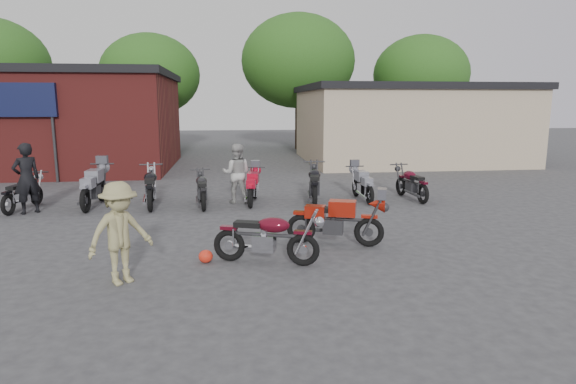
{
  "coord_description": "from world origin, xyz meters",
  "views": [
    {
      "loc": [
        -0.37,
        -8.55,
        2.86
      ],
      "look_at": [
        0.92,
        2.04,
        0.9
      ],
      "focal_mm": 30.0,
      "sensor_mm": 36.0,
      "label": 1
    }
  ],
  "objects": [
    {
      "name": "vintage_motorcycle",
      "position": [
        0.28,
        -0.2,
        0.55
      ],
      "size": [
        2.0,
        1.21,
        1.1
      ],
      "primitive_type": null,
      "rotation": [
        0.0,
        0.0,
        -0.33
      ],
      "color": "#560A19",
      "rests_on": "ground"
    },
    {
      "name": "person_dark",
      "position": [
        -5.66,
        4.63,
        0.93
      ],
      "size": [
        0.81,
        0.78,
        1.87
      ],
      "primitive_type": "imported",
      "rotation": [
        0.0,
        0.0,
        3.86
      ],
      "color": "black",
      "rests_on": "ground"
    },
    {
      "name": "row_bike_6",
      "position": [
        3.56,
        5.26,
        0.52
      ],
      "size": [
        0.67,
        1.83,
        1.05
      ],
      "primitive_type": null,
      "rotation": [
        0.0,
        0.0,
        1.61
      ],
      "color": "gray",
      "rests_on": "ground"
    },
    {
      "name": "person_light",
      "position": [
        -0.18,
        5.38,
        0.87
      ],
      "size": [
        0.92,
        0.76,
        1.73
      ],
      "primitive_type": "imported",
      "rotation": [
        0.0,
        0.0,
        3.0
      ],
      "color": "#ACACA8",
      "rests_on": "ground"
    },
    {
      "name": "row_bike_2",
      "position": [
        -2.6,
        5.19,
        0.61
      ],
      "size": [
        0.93,
        2.16,
        1.21
      ],
      "primitive_type": null,
      "rotation": [
        0.0,
        0.0,
        1.69
      ],
      "color": "black",
      "rests_on": "ground"
    },
    {
      "name": "sportbike",
      "position": [
        1.78,
        0.81,
        0.56
      ],
      "size": [
        2.03,
        1.23,
        1.12
      ],
      "primitive_type": null,
      "rotation": [
        0.0,
        0.0,
        -0.33
      ],
      "color": "#A31B0D",
      "rests_on": "ground"
    },
    {
      "name": "row_bike_5",
      "position": [
        2.08,
        5.12,
        0.62
      ],
      "size": [
        1.03,
        2.21,
        1.24
      ],
      "primitive_type": null,
      "rotation": [
        0.0,
        0.0,
        1.41
      ],
      "color": "black",
      "rests_on": "ground"
    },
    {
      "name": "tree_1",
      "position": [
        -5.0,
        22.0,
        3.7
      ],
      "size": [
        5.92,
        5.92,
        7.4
      ],
      "primitive_type": null,
      "color": "#264D14",
      "rests_on": "ground"
    },
    {
      "name": "person_tan",
      "position": [
        -2.13,
        -0.87,
        0.83
      ],
      "size": [
        1.23,
        1.15,
        1.66
      ],
      "primitive_type": "imported",
      "rotation": [
        0.0,
        0.0,
        0.66
      ],
      "color": "#9C9460",
      "rests_on": "ground"
    },
    {
      "name": "row_bike_4",
      "position": [
        0.29,
        5.25,
        0.53
      ],
      "size": [
        0.88,
        1.91,
        1.07
      ],
      "primitive_type": null,
      "rotation": [
        0.0,
        0.0,
        1.42
      ],
      "color": "red",
      "rests_on": "ground"
    },
    {
      "name": "tree_3",
      "position": [
        12.0,
        22.0,
        3.8
      ],
      "size": [
        6.08,
        6.08,
        7.6
      ],
      "primitive_type": null,
      "color": "#264D14",
      "rests_on": "ground"
    },
    {
      "name": "row_bike_1",
      "position": [
        -4.17,
        5.32,
        0.62
      ],
      "size": [
        0.75,
        2.15,
        1.24
      ],
      "primitive_type": null,
      "rotation": [
        0.0,
        0.0,
        1.55
      ],
      "color": "gray",
      "rests_on": "ground"
    },
    {
      "name": "stucco_building",
      "position": [
        8.5,
        15.0,
        1.75
      ],
      "size": [
        10.0,
        8.0,
        3.5
      ],
      "primitive_type": "cube",
      "color": "tan",
      "rests_on": "ground"
    },
    {
      "name": "row_bike_3",
      "position": [
        -1.17,
        5.0,
        0.53
      ],
      "size": [
        0.79,
        1.89,
        1.06
      ],
      "primitive_type": null,
      "rotation": [
        0.0,
        0.0,
        1.67
      ],
      "color": "black",
      "rests_on": "ground"
    },
    {
      "name": "row_bike_0",
      "position": [
        -5.98,
        5.11,
        0.53
      ],
      "size": [
        0.89,
        1.89,
        1.05
      ],
      "primitive_type": null,
      "rotation": [
        0.0,
        0.0,
        1.4
      ],
      "color": "black",
      "rests_on": "ground"
    },
    {
      "name": "helmet",
      "position": [
        -0.84,
        -0.01,
        0.12
      ],
      "size": [
        0.31,
        0.31,
        0.24
      ],
      "primitive_type": "ellipsoid",
      "rotation": [
        0.0,
        0.0,
        -0.19
      ],
      "color": "red",
      "rests_on": "ground"
    },
    {
      "name": "brick_building",
      "position": [
        -9.0,
        14.0,
        2.0
      ],
      "size": [
        12.0,
        8.0,
        4.0
      ],
      "primitive_type": "cube",
      "color": "maroon",
      "rests_on": "ground"
    },
    {
      "name": "row_bike_7",
      "position": [
        5.07,
        5.23,
        0.55
      ],
      "size": [
        0.84,
        1.94,
        1.09
      ],
      "primitive_type": null,
      "rotation": [
        0.0,
        0.0,
        1.69
      ],
      "color": "#4E091A",
      "rests_on": "ground"
    },
    {
      "name": "ground",
      "position": [
        0.0,
        0.0,
        0.0
      ],
      "size": [
        90.0,
        90.0,
        0.0
      ],
      "primitive_type": "plane",
      "color": "#363639"
    },
    {
      "name": "tree_2",
      "position": [
        4.0,
        22.0,
        4.4
      ],
      "size": [
        7.04,
        7.04,
        8.8
      ],
      "primitive_type": null,
      "color": "#264D14",
      "rests_on": "ground"
    }
  ]
}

